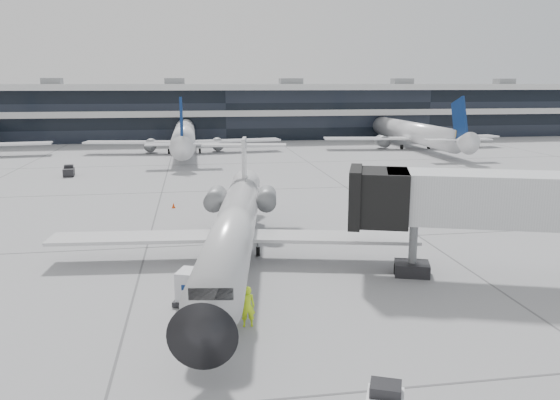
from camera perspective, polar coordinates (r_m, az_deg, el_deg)
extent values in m
plane|color=gray|center=(39.84, 0.77, -4.33)|extent=(220.00, 220.00, 0.00)
cube|color=black|center=(119.99, -6.00, 9.01)|extent=(170.00, 22.00, 10.00)
cylinder|color=silver|center=(34.12, -4.92, -3.25)|extent=(6.16, 23.64, 2.65)
cone|color=black|center=(21.80, -7.63, -12.39)|extent=(3.03, 3.11, 2.65)
cone|color=silver|center=(47.02, -3.68, 1.38)|extent=(2.96, 3.48, 2.51)
cube|color=silver|center=(36.29, -14.88, -3.81)|extent=(10.95, 3.41, 0.22)
cube|color=silver|center=(35.33, 5.60, -3.88)|extent=(11.07, 4.85, 0.22)
cylinder|color=slate|center=(41.99, -6.75, 0.17)|extent=(1.95, 3.51, 1.47)
cylinder|color=slate|center=(41.74, -1.40, 0.18)|extent=(1.95, 3.51, 1.47)
cube|color=silver|center=(46.10, -3.75, 3.76)|extent=(0.65, 2.56, 4.41)
cube|color=silver|center=(46.29, -3.75, 5.75)|extent=(7.21, 2.61, 0.16)
cylinder|color=black|center=(26.07, -6.45, -12.89)|extent=(0.26, 0.57, 0.55)
cylinder|color=black|center=(36.68, -6.93, -5.36)|extent=(0.33, 0.66, 0.63)
cylinder|color=black|center=(36.46, -2.31, -5.39)|extent=(0.33, 0.66, 0.63)
cube|color=#ADAFB2|center=(33.78, 24.48, 0.03)|extent=(15.93, 7.92, 2.92)
cube|color=black|center=(32.59, 10.63, 0.32)|extent=(3.90, 4.33, 3.15)
cylinder|color=slate|center=(33.47, 13.70, -5.08)|extent=(0.49, 0.49, 3.15)
cube|color=black|center=(33.83, 13.61, -6.99)|extent=(2.41, 2.13, 0.79)
imported|color=#CBFF1A|center=(26.11, -3.43, -11.04)|extent=(0.75, 0.50, 2.01)
cube|color=black|center=(19.84, 10.98, -18.92)|extent=(1.30, 1.20, 0.48)
cube|color=black|center=(29.20, -8.65, -10.36)|extent=(2.57, 2.23, 0.26)
cube|color=silver|center=(28.88, -8.71, -8.74)|extent=(2.24, 1.96, 1.50)
cone|color=#E6410C|center=(51.28, -11.07, -0.54)|extent=(0.32, 0.32, 0.50)
cube|color=#E6410C|center=(51.33, -11.06, -0.80)|extent=(0.41, 0.41, 0.03)
cube|color=black|center=(72.63, -21.20, 2.76)|extent=(1.48, 2.25, 0.87)
cube|color=black|center=(73.02, -21.20, 3.26)|extent=(1.15, 0.98, 0.48)
cylinder|color=black|center=(73.49, -21.54, 2.58)|extent=(0.22, 0.44, 0.42)
cylinder|color=black|center=(73.38, -20.72, 2.63)|extent=(0.22, 0.44, 0.42)
cylinder|color=black|center=(71.98, -21.66, 2.39)|extent=(0.22, 0.44, 0.42)
cylinder|color=black|center=(71.87, -20.82, 2.44)|extent=(0.22, 0.44, 0.42)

